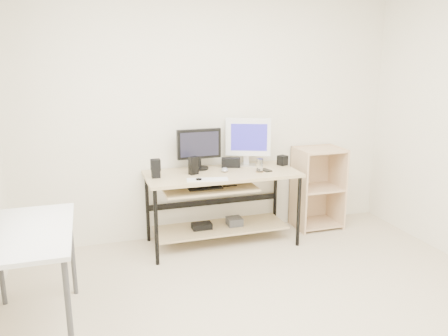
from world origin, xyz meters
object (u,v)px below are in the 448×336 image
side_table (25,242)px  shelf_unit (316,187)px  desk (219,193)px  audio_controller (193,166)px  black_monitor (199,146)px  white_imac (248,138)px

side_table → shelf_unit: bearing=23.3°
desk → audio_controller: size_ratio=8.56×
desk → shelf_unit: (1.18, 0.16, -0.09)m
desk → audio_controller: 0.40m
audio_controller → black_monitor: bearing=37.0°
side_table → audio_controller: (1.39, 1.06, 0.17)m
white_imac → desk: bearing=-130.7°
side_table → black_monitor: size_ratio=2.23×
desk → white_imac: bearing=27.3°
audio_controller → white_imac: bearing=-6.7°
white_imac → audio_controller: 0.69m
shelf_unit → audio_controller: size_ratio=5.14×
shelf_unit → audio_controller: (-1.44, -0.16, 0.39)m
side_table → black_monitor: 1.98m
white_imac → audio_controller: (-0.63, -0.19, -0.20)m
desk → side_table: same height
white_imac → black_monitor: bearing=-157.5°
black_monitor → white_imac: 0.53m
shelf_unit → audio_controller: 1.50m
shelf_unit → black_monitor: (-1.33, 0.03, 0.53)m
desk → black_monitor: (-0.16, 0.19, 0.45)m
shelf_unit → black_monitor: 1.43m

